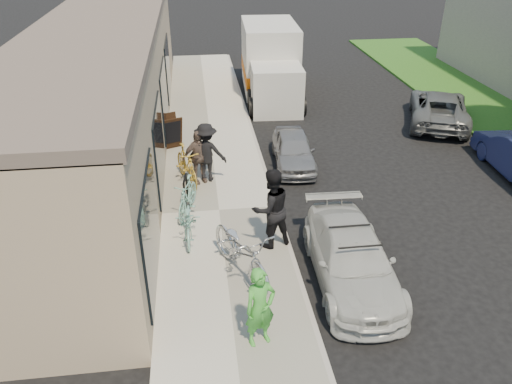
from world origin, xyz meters
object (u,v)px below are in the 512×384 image
far_car_gray (439,108)px  cruiser_bike_a (187,196)px  cruiser_bike_c (187,165)px  bystander_a (206,153)px  sedan_white (351,258)px  tandem_bike (241,251)px  moving_truck (271,65)px  bystander_b (198,157)px  bike_rack (185,188)px  man_standing (271,208)px  woman_rider (260,308)px  sedan_silver (293,150)px  cruiser_bike_b (189,222)px  sandwich_board (171,132)px

far_car_gray → cruiser_bike_a: far_car_gray is taller
cruiser_bike_c → bystander_a: bystander_a is taller
cruiser_bike_a → cruiser_bike_c: size_ratio=0.87×
sedan_white → cruiser_bike_c: cruiser_bike_c is taller
tandem_bike → sedan_white: bearing=-29.8°
moving_truck → bystander_b: (-3.38, -8.39, -0.37)m
bike_rack → man_standing: size_ratio=0.42×
bike_rack → man_standing: bearing=-47.1°
moving_truck → woman_rider: bearing=-96.3°
sedan_silver → far_car_gray: (6.21, 2.95, 0.09)m
tandem_bike → cruiser_bike_b: (-1.11, 1.60, -0.20)m
woman_rider → cruiser_bike_b: bearing=89.6°
sedan_white → bystander_b: 5.72m
bike_rack → cruiser_bike_a: 0.41m
tandem_bike → cruiser_bike_c: size_ratio=1.30×
moving_truck → bike_rack: bearing=-108.2°
sedan_silver → bystander_b: size_ratio=1.94×
sedan_white → woman_rider: bearing=-140.4°
bike_rack → bystander_b: size_ratio=0.52×
sedan_white → cruiser_bike_b: (-3.45, 1.89, -0.00)m
bike_rack → woman_rider: (1.31, -5.17, 0.31)m
bike_rack → cruiser_bike_b: cruiser_bike_b is taller
sandwich_board → tandem_bike: bearing=-98.9°
tandem_bike → bystander_b: 4.55m
cruiser_bike_c → woman_rider: bearing=-95.9°
moving_truck → tandem_bike: (-2.59, -12.86, -0.54)m
bike_rack → far_car_gray: (9.59, 5.31, -0.03)m
bike_rack → sedan_silver: 4.13m
sandwich_board → sedan_white: sandwich_board is taller
cruiser_bike_a → cruiser_bike_c: (-0.01, 1.71, 0.07)m
tandem_bike → man_standing: (0.79, 1.07, 0.36)m
woman_rider → man_standing: size_ratio=0.82×
sedan_silver → woman_rider: woman_rider is taller
sedan_white → moving_truck: size_ratio=0.66×
bike_rack → moving_truck: 10.40m
sandwich_board → bystander_b: (0.86, -2.63, 0.23)m
bike_rack → cruiser_bike_b: (0.07, -1.60, -0.07)m
man_standing → cruiser_bike_b: man_standing is taller
bystander_a → sedan_white: bearing=132.1°
moving_truck → cruiser_bike_b: 11.88m
moving_truck → sedan_silver: bearing=-89.9°
woman_rider → bystander_b: bearing=78.6°
sandwich_board → far_car_gray: bearing=-14.1°
sedan_white → bystander_b: size_ratio=2.54×
tandem_bike → cruiser_bike_b: tandem_bike is taller
bystander_a → sedan_silver: bearing=-149.1°
far_car_gray → sedan_silver: bearing=47.6°
man_standing → bike_rack: bearing=-66.9°
sedan_silver → far_car_gray: bearing=29.8°
sedan_silver → bystander_b: bystander_b is taller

